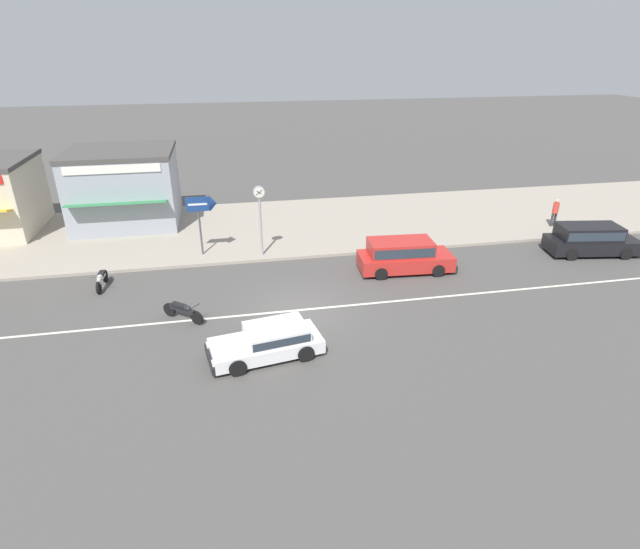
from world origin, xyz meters
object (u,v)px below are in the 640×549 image
object	(u,v)px
street_clock	(260,206)
minivan_black_0	(590,239)
arrow_signboard	(210,206)
hatchback_white_3	(270,340)
motorcycle_1	(183,311)
motorcycle_0	(101,279)
pedestrian_near_clock	(555,210)
shopfront_mid_block	(125,187)
minivan_red_2	(403,255)

from	to	relation	value
street_clock	minivan_black_0	bearing A→B (deg)	-9.18
minivan_black_0	arrow_signboard	xyz separation A→B (m)	(-19.21, 3.36, 1.86)
hatchback_white_3	motorcycle_1	bearing A→B (deg)	135.60
motorcycle_0	motorcycle_1	world-z (taller)	same
street_clock	pedestrian_near_clock	world-z (taller)	street_clock
hatchback_white_3	street_clock	xyz separation A→B (m)	(0.49, 8.86, 2.17)
street_clock	pedestrian_near_clock	xyz separation A→B (m)	(17.32, 1.16, -1.65)
motorcycle_0	street_clock	bearing A→B (deg)	15.87
arrow_signboard	shopfront_mid_block	xyz separation A→B (m)	(-4.97, 5.98, -0.37)
minivan_red_2	street_clock	xyz separation A→B (m)	(-6.52, 2.92, 1.91)
hatchback_white_3	pedestrian_near_clock	size ratio (longest dim) A/B	2.53
minivan_black_0	shopfront_mid_block	distance (m)	25.97
hatchback_white_3	street_clock	world-z (taller)	street_clock
minivan_red_2	arrow_signboard	distance (m)	9.81
minivan_red_2	motorcycle_1	xyz separation A→B (m)	(-10.15, -2.86, -0.42)
minivan_black_0	minivan_red_2	xyz separation A→B (m)	(-10.26, -0.20, 0.00)
pedestrian_near_clock	hatchback_white_3	bearing A→B (deg)	-150.64
minivan_black_0	motorcycle_0	size ratio (longest dim) A/B	2.69
motorcycle_1	hatchback_white_3	bearing A→B (deg)	-44.40
shopfront_mid_block	pedestrian_near_clock	bearing A→B (deg)	-12.49
hatchback_white_3	motorcycle_0	world-z (taller)	hatchback_white_3
motorcycle_0	hatchback_white_3	bearing A→B (deg)	-44.38
arrow_signboard	shopfront_mid_block	world-z (taller)	shopfront_mid_block
hatchback_white_3	arrow_signboard	world-z (taller)	arrow_signboard
motorcycle_0	motorcycle_1	size ratio (longest dim) A/B	1.12
minivan_black_0	motorcycle_0	world-z (taller)	minivan_black_0
minivan_red_2	street_clock	distance (m)	7.39
motorcycle_0	street_clock	size ratio (longest dim) A/B	0.50
pedestrian_near_clock	shopfront_mid_block	distance (m)	25.35
pedestrian_near_clock	shopfront_mid_block	bearing A→B (deg)	167.51
motorcycle_1	pedestrian_near_clock	distance (m)	22.08
arrow_signboard	motorcycle_1	bearing A→B (deg)	-100.55
minivan_black_0	hatchback_white_3	distance (m)	18.33
hatchback_white_3	pedestrian_near_clock	bearing A→B (deg)	29.36
street_clock	arrow_signboard	world-z (taller)	street_clock
minivan_red_2	shopfront_mid_block	distance (m)	16.95
street_clock	shopfront_mid_block	bearing A→B (deg)	138.13
minivan_black_0	motorcycle_0	bearing A→B (deg)	178.55
arrow_signboard	street_clock	bearing A→B (deg)	-15.01
minivan_red_2	shopfront_mid_block	size ratio (longest dim) A/B	0.77
motorcycle_1	arrow_signboard	size ratio (longest dim) A/B	0.52
arrow_signboard	shopfront_mid_block	size ratio (longest dim) A/B	0.51
motorcycle_1	arrow_signboard	world-z (taller)	arrow_signboard
minivan_red_2	pedestrian_near_clock	world-z (taller)	pedestrian_near_clock
motorcycle_1	pedestrian_near_clock	bearing A→B (deg)	18.32
minivan_red_2	shopfront_mid_block	bearing A→B (deg)	145.55
hatchback_white_3	arrow_signboard	distance (m)	9.94
shopfront_mid_block	motorcycle_0	bearing A→B (deg)	-89.93
shopfront_mid_block	street_clock	bearing A→B (deg)	-41.87
hatchback_white_3	arrow_signboard	size ratio (longest dim) A/B	1.36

